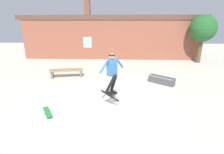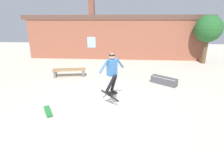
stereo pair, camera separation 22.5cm
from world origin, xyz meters
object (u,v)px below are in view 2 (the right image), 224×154
tree_right (208,29)px  skater (112,70)px  skateboard_resting (48,111)px  skateboard_flipping (110,96)px  park_bench (69,71)px  skate_ledge (164,81)px

tree_right → skater: size_ratio=2.38×
skater → skateboard_resting: skater is taller
skater → skateboard_flipping: size_ratio=2.13×
tree_right → skateboard_resting: size_ratio=4.36×
park_bench → skate_ledge: park_bench is taller
skateboard_resting → skate_ledge: bearing=-86.9°
park_bench → skateboard_resting: bearing=-93.7°
skate_ledge → skateboard_flipping: 3.80m
skateboard_flipping → skate_ledge: bearing=63.1°
skate_ledge → skater: (-2.51, -2.78, 1.30)m
skateboard_flipping → skateboard_resting: skateboard_flipping is taller
park_bench → skateboard_flipping: bearing=-63.7°
skateboard_resting → skateboard_flipping: bearing=-107.0°
park_bench → skateboard_resting: size_ratio=2.34×
park_bench → skater: (2.82, -3.66, 1.14)m
park_bench → skateboard_flipping: (2.75, -3.65, 0.13)m
skate_ledge → skateboard_flipping: size_ratio=1.84×
park_bench → skater: skater is taller
tree_right → skateboard_flipping: tree_right is taller
park_bench → skate_ledge: size_ratio=1.48×
skater → skateboard_resting: size_ratio=1.84×
skater → skate_ledge: bearing=90.6°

